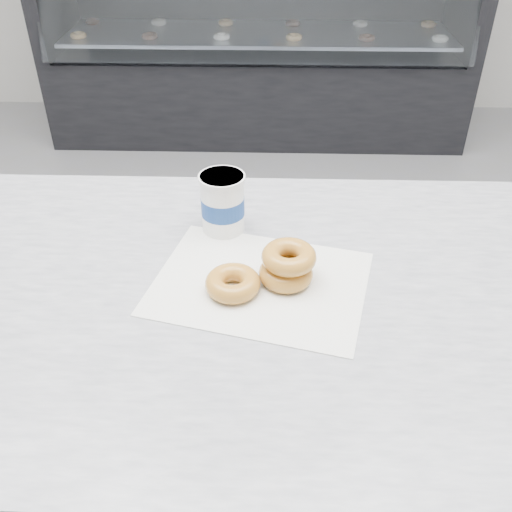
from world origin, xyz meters
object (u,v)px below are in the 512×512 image
at_px(counter, 223,456).
at_px(display_case, 259,49).
at_px(coffee_cup, 223,203).
at_px(donut_single, 233,283).
at_px(donut_stack, 287,265).

distance_m(counter, display_case, 2.72).
bearing_deg(coffee_cup, donut_single, -77.37).
bearing_deg(coffee_cup, counter, -87.39).
distance_m(display_case, donut_single, 2.76).
height_order(display_case, donut_single, display_case).
bearing_deg(counter, donut_stack, 13.47).
bearing_deg(coffee_cup, donut_stack, -49.05).
relative_size(counter, coffee_cup, 27.28).
xyz_separation_m(donut_stack, coffee_cup, (-0.12, 0.15, 0.02)).
bearing_deg(coffee_cup, display_case, 93.65).
xyz_separation_m(counter, donut_stack, (0.12, 0.03, 0.48)).
bearing_deg(donut_single, donut_stack, 18.98).
relative_size(donut_single, donut_stack, 0.78).
relative_size(counter, donut_single, 34.31).
bearing_deg(display_case, donut_stack, -87.47).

